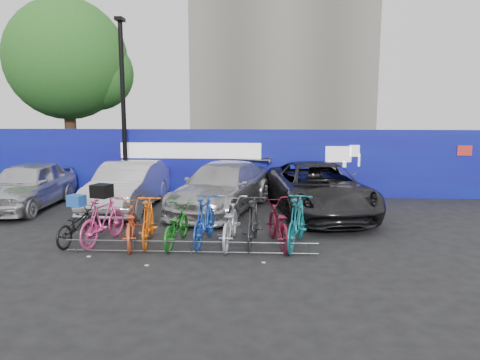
# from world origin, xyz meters

# --- Properties ---
(ground) EXTENTS (100.00, 100.00, 0.00)m
(ground) POSITION_xyz_m (0.00, 0.00, 0.00)
(ground) COLOR black
(ground) RESTS_ON ground
(hoarding) EXTENTS (22.00, 0.18, 2.40)m
(hoarding) POSITION_xyz_m (0.01, 6.00, 1.20)
(hoarding) COLOR #100A8A
(hoarding) RESTS_ON ground
(tree) EXTENTS (5.40, 5.20, 7.80)m
(tree) POSITION_xyz_m (-6.77, 10.06, 5.07)
(tree) COLOR #382314
(tree) RESTS_ON ground
(lamppost) EXTENTS (0.25, 0.50, 6.11)m
(lamppost) POSITION_xyz_m (-3.20, 5.40, 3.27)
(lamppost) COLOR black
(lamppost) RESTS_ON ground
(bike_rack) EXTENTS (5.60, 0.03, 0.30)m
(bike_rack) POSITION_xyz_m (-0.00, -0.60, 0.16)
(bike_rack) COLOR #595B60
(bike_rack) RESTS_ON ground
(car_0) EXTENTS (1.78, 4.38, 1.49)m
(car_0) POSITION_xyz_m (-5.87, 3.71, 0.75)
(car_0) COLOR silver
(car_0) RESTS_ON ground
(car_1) EXTENTS (1.78, 4.58, 1.49)m
(car_1) POSITION_xyz_m (-2.64, 3.70, 0.74)
(car_1) COLOR #B7B7BD
(car_1) RESTS_ON ground
(car_2) EXTENTS (3.47, 5.44, 1.47)m
(car_2) POSITION_xyz_m (0.31, 3.71, 0.73)
(car_2) COLOR #ACABB0
(car_2) RESTS_ON ground
(car_3) EXTENTS (3.31, 5.80, 1.53)m
(car_3) POSITION_xyz_m (3.24, 3.43, 0.76)
(car_3) COLOR black
(car_3) RESTS_ON ground
(bike_0) EXTENTS (0.92, 1.78, 0.89)m
(bike_0) POSITION_xyz_m (-2.83, 0.12, 0.45)
(bike_0) COLOR black
(bike_0) RESTS_ON ground
(bike_1) EXTENTS (0.96, 1.92, 1.11)m
(bike_1) POSITION_xyz_m (-2.20, 0.11, 0.56)
(bike_1) COLOR #E54190
(bike_1) RESTS_ON ground
(bike_2) EXTENTS (1.12, 2.09, 1.04)m
(bike_2) POSITION_xyz_m (-1.53, 0.01, 0.52)
(bike_2) COLOR #C74E27
(bike_2) RESTS_ON ground
(bike_3) EXTENTS (0.72, 1.89, 1.11)m
(bike_3) POSITION_xyz_m (-1.12, 0.08, 0.56)
(bike_3) COLOR orange
(bike_3) RESTS_ON ground
(bike_4) EXTENTS (0.82, 1.85, 0.94)m
(bike_4) POSITION_xyz_m (-0.46, 0.07, 0.47)
(bike_4) COLOR #136B16
(bike_4) RESTS_ON ground
(bike_5) EXTENTS (0.78, 2.00, 1.17)m
(bike_5) POSITION_xyz_m (0.21, 0.14, 0.59)
(bike_5) COLOR #163EA7
(bike_5) RESTS_ON ground
(bike_6) EXTENTS (0.85, 2.11, 1.09)m
(bike_6) POSITION_xyz_m (0.80, 0.12, 0.54)
(bike_6) COLOR #ACAEB4
(bike_6) RESTS_ON ground
(bike_7) EXTENTS (0.70, 1.93, 1.14)m
(bike_7) POSITION_xyz_m (1.35, 0.12, 0.57)
(bike_7) COLOR black
(bike_7) RESTS_ON ground
(bike_8) EXTENTS (1.05, 2.12, 1.06)m
(bike_8) POSITION_xyz_m (1.93, 0.13, 0.53)
(bike_8) COLOR maroon
(bike_8) RESTS_ON ground
(bike_9) EXTENTS (1.06, 2.09, 1.21)m
(bike_9) POSITION_xyz_m (2.36, 0.03, 0.61)
(bike_9) COLOR #126B72
(bike_9) RESTS_ON ground
(cargo_crate) EXTENTS (0.45, 0.39, 0.27)m
(cargo_crate) POSITION_xyz_m (-2.83, 0.12, 1.03)
(cargo_crate) COLOR #1F52AF
(cargo_crate) RESTS_ON bike_0
(cargo_topcase) EXTENTS (0.52, 0.49, 0.31)m
(cargo_topcase) POSITION_xyz_m (-2.20, 0.11, 1.27)
(cargo_topcase) COLOR black
(cargo_topcase) RESTS_ON bike_1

